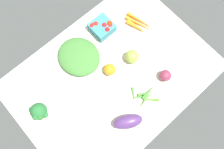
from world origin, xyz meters
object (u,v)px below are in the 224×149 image
(carrot_bunch, at_px, (139,24))
(berry_basket, at_px, (102,27))
(red_onion_center, at_px, (165,76))
(heirloom_tomato_orange, at_px, (110,70))
(eggplant, at_px, (128,122))
(heirloom_tomato_green, at_px, (132,57))
(leafy_greens_clump, at_px, (79,57))
(broccoli_head, at_px, (39,112))
(okra_pile, at_px, (145,96))

(carrot_bunch, height_order, berry_basket, berry_basket)
(red_onion_center, height_order, heirloom_tomato_orange, heirloom_tomato_orange)
(eggplant, bearing_deg, heirloom_tomato_orange, -84.18)
(heirloom_tomato_orange, distance_m, berry_basket, 0.25)
(heirloom_tomato_green, bearing_deg, carrot_bunch, -143.81)
(leafy_greens_clump, bearing_deg, carrot_bunch, 169.79)
(carrot_bunch, bearing_deg, berry_basket, -33.84)
(heirloom_tomato_orange, bearing_deg, berry_basket, -121.93)
(leafy_greens_clump, distance_m, broccoli_head, 0.35)
(heirloom_tomato_green, bearing_deg, leafy_greens_clump, -42.78)
(eggplant, bearing_deg, okra_pile, -137.90)
(carrot_bunch, height_order, red_onion_center, red_onion_center)
(broccoli_head, height_order, berry_basket, broccoli_head)
(heirloom_tomato_green, bearing_deg, eggplant, 43.29)
(carrot_bunch, height_order, okra_pile, carrot_bunch)
(eggplant, relative_size, leafy_greens_clump, 0.62)
(okra_pile, height_order, berry_basket, berry_basket)
(leafy_greens_clump, height_order, heirloom_tomato_orange, heirloom_tomato_orange)
(eggplant, distance_m, carrot_bunch, 0.55)
(broccoli_head, bearing_deg, heirloom_tomato_green, 170.97)
(carrot_bunch, relative_size, okra_pile, 1.22)
(heirloom_tomato_green, relative_size, okra_pile, 0.50)
(broccoli_head, bearing_deg, leafy_greens_clump, -161.94)
(eggplant, bearing_deg, berry_basket, -88.31)
(berry_basket, bearing_deg, eggplant, 62.73)
(berry_basket, bearing_deg, red_onion_center, 98.22)
(heirloom_tomato_green, relative_size, leafy_greens_clump, 0.31)
(carrot_bunch, distance_m, okra_pile, 0.41)
(red_onion_center, bearing_deg, leafy_greens_clump, -54.95)
(carrot_bunch, distance_m, red_onion_center, 0.33)
(berry_basket, bearing_deg, okra_pile, 78.80)
(broccoli_head, relative_size, okra_pile, 0.73)
(red_onion_center, height_order, okra_pile, red_onion_center)
(leafy_greens_clump, distance_m, red_onion_center, 0.47)
(carrot_bunch, distance_m, berry_basket, 0.21)
(carrot_bunch, bearing_deg, okra_pile, 50.97)
(berry_basket, bearing_deg, broccoli_head, 16.19)
(eggplant, distance_m, heirloom_tomato_green, 0.34)
(eggplant, height_order, berry_basket, eggplant)
(heirloom_tomato_green, height_order, carrot_bunch, heirloom_tomato_green)
(carrot_bunch, xyz_separation_m, heirloom_tomato_orange, (0.31, 0.10, 0.02))
(eggplant, relative_size, heirloom_tomato_green, 1.98)
(eggplant, distance_m, leafy_greens_clump, 0.43)
(carrot_bunch, bearing_deg, leafy_greens_clump, -10.21)
(heirloom_tomato_green, height_order, berry_basket, heirloom_tomato_green)
(heirloom_tomato_green, relative_size, heirloom_tomato_orange, 1.17)
(broccoli_head, distance_m, okra_pile, 0.53)
(broccoli_head, xyz_separation_m, red_onion_center, (-0.60, 0.28, -0.04))
(eggplant, xyz_separation_m, leafy_greens_clump, (-0.04, -0.43, -0.01))
(heirloom_tomato_green, bearing_deg, red_onion_center, 107.43)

